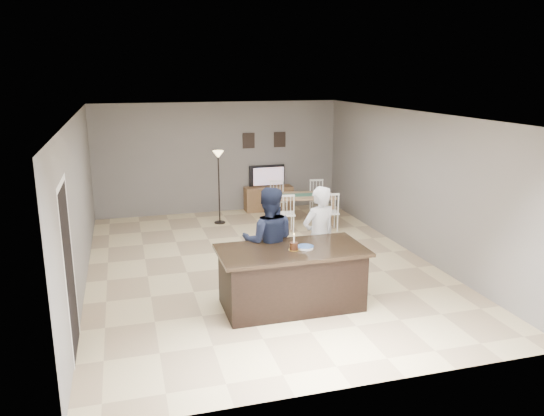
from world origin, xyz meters
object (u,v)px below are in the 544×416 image
object	(u,v)px
television	(268,176)
birthday_cake	(294,246)
man	(269,241)
dining_table	(303,200)
woman	(319,237)
kitchen_island	(291,277)
floor_lamp	(218,167)
plate_stack	(305,247)
tv_console	(269,198)

from	to	relation	value
television	birthday_cake	world-z (taller)	birthday_cake
man	dining_table	distance (m)	4.09
woman	birthday_cake	world-z (taller)	woman
kitchen_island	floor_lamp	bearing A→B (deg)	92.50
kitchen_island	birthday_cake	size ratio (longest dim) A/B	8.60
television	birthday_cake	bearing A→B (deg)	78.24
kitchen_island	man	size ratio (longest dim) A/B	1.25
birthday_cake	plate_stack	bearing A→B (deg)	2.79
birthday_cake	floor_lamp	distance (m)	4.80
television	man	size ratio (longest dim) A/B	0.53
birthday_cake	plate_stack	world-z (taller)	birthday_cake
tv_console	dining_table	xyz separation A→B (m)	(0.43, -1.37, 0.25)
kitchen_island	woman	xyz separation A→B (m)	(0.66, 0.63, 0.38)
plate_stack	birthday_cake	bearing A→B (deg)	-177.21
television	woman	bearing A→B (deg)	83.86
dining_table	floor_lamp	distance (m)	2.05
kitchen_island	man	world-z (taller)	man
plate_stack	dining_table	distance (m)	4.50
man	floor_lamp	bearing A→B (deg)	-74.11
woman	plate_stack	size ratio (longest dim) A/B	6.77
kitchen_island	floor_lamp	size ratio (longest dim) A/B	1.28
kitchen_island	dining_table	distance (m)	4.51
tv_console	television	size ratio (longest dim) A/B	1.31
woman	kitchen_island	bearing A→B (deg)	28.20
floor_lamp	man	bearing A→B (deg)	-89.82
kitchen_island	television	world-z (taller)	television
television	plate_stack	distance (m)	5.78
birthday_cake	television	bearing A→B (deg)	78.24
tv_console	birthday_cake	size ratio (longest dim) A/B	4.80
woman	plate_stack	bearing A→B (deg)	39.82
tv_console	floor_lamp	size ratio (longest dim) A/B	0.71
kitchen_island	dining_table	bearing A→B (deg)	68.80
tv_console	birthday_cake	bearing A→B (deg)	-101.90
man	tv_console	bearing A→B (deg)	-89.80
television	dining_table	bearing A→B (deg)	106.60
tv_console	television	distance (m)	0.57
birthday_cake	dining_table	world-z (taller)	birthday_cake
kitchen_island	plate_stack	size ratio (longest dim) A/B	8.76
woman	tv_console	bearing A→B (deg)	-111.77
tv_console	man	world-z (taller)	man
man	plate_stack	xyz separation A→B (m)	(0.38, -0.60, 0.06)
floor_lamp	kitchen_island	bearing A→B (deg)	-87.50
television	plate_stack	xyz separation A→B (m)	(-1.01, -5.69, 0.06)
birthday_cake	woman	bearing A→B (deg)	46.80
dining_table	floor_lamp	world-z (taller)	floor_lamp
dining_table	floor_lamp	xyz separation A→B (m)	(-1.84, 0.53, 0.75)
woman	birthday_cake	bearing A→B (deg)	31.26
man	plate_stack	world-z (taller)	man
tv_console	woman	bearing A→B (deg)	-96.23
floor_lamp	birthday_cake	bearing A→B (deg)	-87.36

